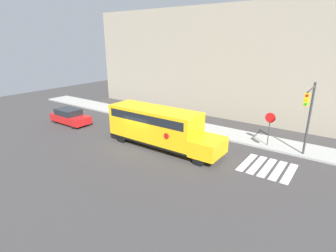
{
  "coord_description": "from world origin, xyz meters",
  "views": [
    {
      "loc": [
        13.39,
        -14.85,
        8.22
      ],
      "look_at": [
        1.88,
        1.17,
        1.7
      ],
      "focal_mm": 28.0,
      "sensor_mm": 36.0,
      "label": 1
    }
  ],
  "objects_px": {
    "school_bus": "(158,126)",
    "traffic_light": "(309,112)",
    "parked_car": "(70,117)",
    "stop_sign": "(270,124)"
  },
  "relations": [
    {
      "from": "school_bus",
      "to": "parked_car",
      "type": "xyz_separation_m",
      "value": [
        -11.04,
        -0.51,
        -1.01
      ]
    },
    {
      "from": "school_bus",
      "to": "parked_car",
      "type": "height_order",
      "value": "school_bus"
    },
    {
      "from": "school_bus",
      "to": "traffic_light",
      "type": "bearing_deg",
      "value": 21.53
    },
    {
      "from": "school_bus",
      "to": "traffic_light",
      "type": "height_order",
      "value": "traffic_light"
    },
    {
      "from": "stop_sign",
      "to": "traffic_light",
      "type": "height_order",
      "value": "traffic_light"
    },
    {
      "from": "school_bus",
      "to": "stop_sign",
      "type": "relative_size",
      "value": 3.38
    },
    {
      "from": "school_bus",
      "to": "traffic_light",
      "type": "xyz_separation_m",
      "value": [
        9.84,
        3.88,
        1.85
      ]
    },
    {
      "from": "traffic_light",
      "to": "stop_sign",
      "type": "bearing_deg",
      "value": 158.1
    },
    {
      "from": "parked_car",
      "to": "stop_sign",
      "type": "distance_m",
      "value": 19.06
    },
    {
      "from": "parked_car",
      "to": "traffic_light",
      "type": "relative_size",
      "value": 0.82
    }
  ]
}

